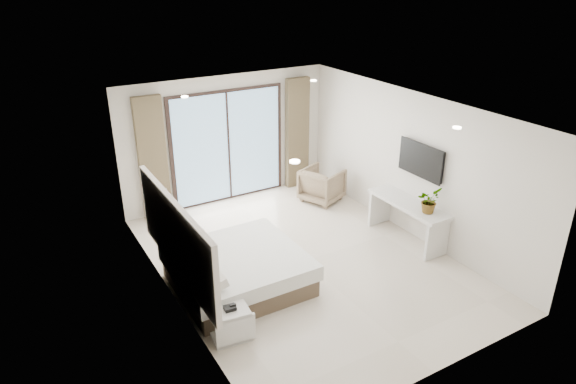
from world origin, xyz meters
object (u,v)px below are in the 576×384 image
Objects in this scene: nightstand at (230,323)px; armchair at (322,183)px; bed at (237,270)px; console_desk at (408,212)px.

nightstand is 4.77m from armchair.
bed is 1.25m from nightstand.
armchair is at bearing 34.29° from bed.
nightstand is (-0.62, -1.08, -0.06)m from bed.
console_desk reaches higher than bed.
armchair is at bearing 99.42° from console_desk.
bed is 1.16× the size of console_desk.
nightstand is 0.69× the size of armchair.
console_desk is at bearing 19.08° from nightstand.
nightstand is 4.09m from console_desk.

